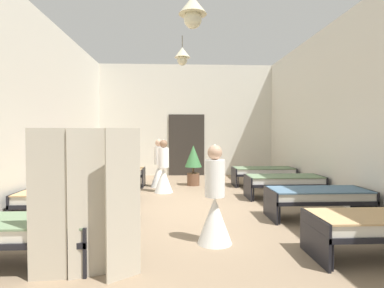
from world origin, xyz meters
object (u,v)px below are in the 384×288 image
Objects in this scene: potted_plant at (193,161)px; nurse_mid_aisle at (164,174)px; bed_right_row_3 at (263,172)px; privacy_screen at (86,204)px; nurse_far_aisle at (159,170)px; bed_left_row_0 at (18,230)px; bed_right_row_2 at (284,181)px; patient_seated_primary at (89,175)px; bed_left_row_2 at (97,182)px; bed_left_row_3 at (113,173)px; bed_right_row_1 at (318,196)px; bed_right_row_0 at (384,225)px; bed_left_row_1 at (71,198)px; nurse_near_aisle at (215,208)px.

nurse_mid_aisle is at bearing -127.72° from potted_plant.
privacy_screen reaches higher than bed_right_row_3.
nurse_far_aisle reaches higher than potted_plant.
bed_left_row_0 and bed_right_row_3 have the same top height.
bed_right_row_2 is 4.76m from patient_seated_primary.
bed_left_row_2 is 1.90m from bed_left_row_3.
nurse_mid_aisle is at bearing 137.73° from bed_right_row_1.
nurse_mid_aisle is (-3.09, 4.71, 0.09)m from bed_right_row_0.
bed_left_row_2 is 1.28× the size of nurse_mid_aisle.
bed_left_row_1 is 1.90m from bed_left_row_2.
bed_left_row_2 is 2.38× the size of patient_seated_primary.
nurse_near_aisle reaches higher than bed_left_row_0.
potted_plant reaches higher than bed_left_row_3.
privacy_screen is at bearing -103.76° from potted_plant.
bed_right_row_1 is (4.69, 1.90, 0.00)m from bed_left_row_0.
bed_right_row_2 is 1.49× the size of potted_plant.
potted_plant is 0.75× the size of privacy_screen.
bed_left_row_0 is at bearing 159.42° from nurse_near_aisle.
patient_seated_primary is at bearing -84.77° from bed_left_row_3.
bed_right_row_0 is 7.38m from bed_left_row_3.
bed_left_row_1 is 2.53m from privacy_screen.
nurse_near_aisle is at bearing -26.24° from bed_left_row_1.
bed_right_row_1 is 2.49m from nurse_near_aisle.
bed_left_row_1 is 6.03m from bed_right_row_3.
bed_left_row_0 is at bearing 180.00° from bed_right_row_0.
patient_seated_primary is at bearing -138.62° from bed_right_row_3.
bed_left_row_3 is 2.51m from potted_plant.
bed_right_row_0 is at bearing -90.00° from bed_right_row_3.
nurse_near_aisle is 1.00× the size of nurse_mid_aisle.
bed_right_row_3 is 3.28m from nurse_far_aisle.
nurse_mid_aisle is at bearing 163.57° from bed_right_row_2.
patient_seated_primary is at bearing 156.58° from bed_right_row_0.
nurse_near_aisle reaches higher than bed_left_row_3.
nurse_far_aisle is (1.41, 1.81, 0.09)m from bed_left_row_2.
bed_left_row_3 is (-4.69, 3.80, 0.00)m from bed_right_row_1.
patient_seated_primary is 4.52m from potted_plant.
potted_plant is (2.48, 0.16, 0.32)m from bed_left_row_3.
nurse_far_aisle is 3.89m from patient_seated_primary.
bed_left_row_1 is 4.69m from potted_plant.
bed_left_row_3 is at bearing 78.23° from privacy_screen.
bed_right_row_2 is 2.38× the size of patient_seated_primary.
nurse_mid_aisle is at bearing 29.79° from bed_left_row_2.
bed_left_row_2 is 1.00× the size of bed_left_row_3.
patient_seated_primary is (-4.34, -3.82, 0.43)m from bed_right_row_3.
privacy_screen is at bearing -77.27° from bed_left_row_2.
bed_right_row_3 is at bearing -94.07° from nurse_far_aisle.
nurse_mid_aisle is 1.47m from potted_plant.
bed_left_row_1 is (0.00, 1.90, 0.00)m from bed_left_row_0.
patient_seated_primary reaches higher than bed_left_row_2.
potted_plant is at bearing 39.72° from bed_left_row_2.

